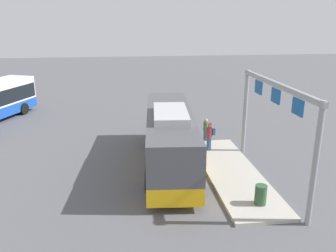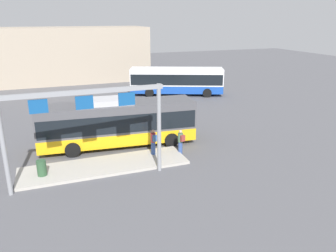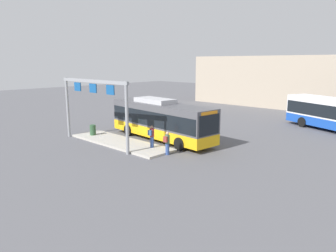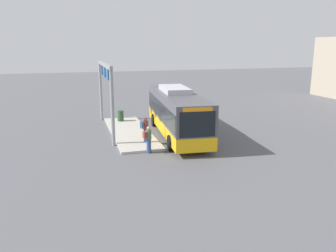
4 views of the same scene
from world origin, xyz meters
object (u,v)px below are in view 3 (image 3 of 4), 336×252
bus_main (161,119)px  person_boarding (167,143)px  trash_bin (93,130)px  person_waiting_near (152,136)px

bus_main → person_boarding: 4.67m
bus_main → person_boarding: bearing=-35.1°
person_boarding → trash_bin: 8.66m
bus_main → person_waiting_near: 3.30m
bus_main → person_boarding: bus_main is taller
person_waiting_near → trash_bin: person_waiting_near is taller
person_boarding → person_waiting_near: person_waiting_near is taller
bus_main → trash_bin: bus_main is taller
bus_main → trash_bin: bearing=-141.8°
bus_main → person_boarding: (3.51, -2.94, -0.92)m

